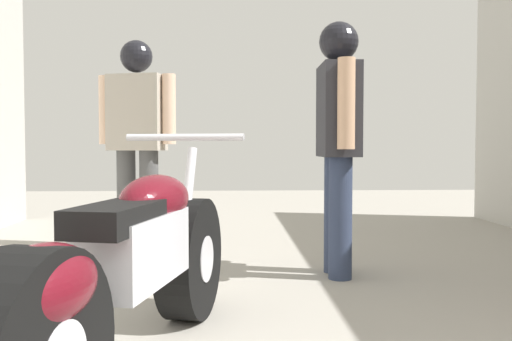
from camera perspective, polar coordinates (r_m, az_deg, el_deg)
name	(u,v)px	position (r m, az deg, el deg)	size (l,w,h in m)	color
ground_plane	(281,301)	(3.26, 2.57, -13.25)	(16.07, 16.07, 0.00)	#9E998E
motorcycle_maroon_cruiser	(131,273)	(2.20, -12.69, -10.20)	(0.75, 2.01, 0.95)	black
mechanic_in_blue	(338,125)	(3.82, 8.42, 4.68)	(0.27, 0.67, 1.72)	#2D3851
mechanic_with_helmet	(137,124)	(4.94, -12.10, 4.67)	(0.71, 0.36, 1.80)	#4C4C4C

